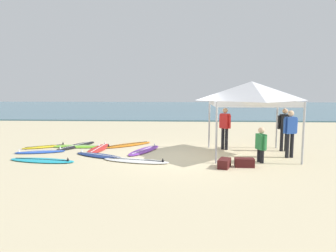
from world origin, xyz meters
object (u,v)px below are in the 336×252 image
at_px(surfboard_purple, 144,150).
at_px(gear_bag_by_pole, 244,163).
at_px(surfboard_black, 76,146).
at_px(surfboard_lime, 76,146).
at_px(surfboard_cyan, 42,160).
at_px(person_green, 261,143).
at_px(gear_bag_near_tent, 224,163).
at_px(surfboard_white, 136,161).
at_px(surfboard_yellow, 45,147).
at_px(surfboard_red, 99,148).
at_px(surfboard_blue, 40,152).
at_px(surfboard_navy, 99,155).
at_px(canopy_tent, 251,91).
at_px(surfboard_orange, 128,145).
at_px(person_blue, 290,131).
at_px(person_red, 225,126).
at_px(person_black, 285,127).

height_order(surfboard_purple, gear_bag_by_pole, gear_bag_by_pole).
bearing_deg(surfboard_black, surfboard_lime, -67.41).
xyz_separation_m(surfboard_cyan, person_green, (7.44, 0.23, 0.62)).
relative_size(surfboard_lime, gear_bag_near_tent, 4.06).
distance_m(surfboard_white, surfboard_yellow, 4.88).
distance_m(surfboard_white, person_green, 4.26).
bearing_deg(gear_bag_near_tent, gear_bag_by_pole, 10.84).
bearing_deg(surfboard_red, surfboard_black, 153.85).
distance_m(surfboard_blue, surfboard_yellow, 1.13).
relative_size(surfboard_navy, surfboard_white, 0.89).
height_order(surfboard_lime, surfboard_cyan, same).
bearing_deg(surfboard_navy, gear_bag_near_tent, -17.56).
relative_size(canopy_tent, surfboard_navy, 1.35).
distance_m(surfboard_navy, surfboard_red, 1.37).
distance_m(surfboard_orange, surfboard_black, 2.23).
relative_size(surfboard_cyan, gear_bag_near_tent, 4.09).
distance_m(surfboard_blue, gear_bag_near_tent, 7.15).
distance_m(surfboard_yellow, gear_bag_near_tent, 7.78).
relative_size(surfboard_cyan, surfboard_black, 1.03).
distance_m(surfboard_yellow, surfboard_red, 2.41).
distance_m(person_blue, gear_bag_near_tent, 3.09).
bearing_deg(canopy_tent, person_green, -84.91).
distance_m(canopy_tent, surfboard_purple, 4.71).
relative_size(surfboard_black, gear_bag_by_pole, 3.99).
height_order(person_red, gear_bag_by_pole, person_red).
bearing_deg(surfboard_lime, surfboard_orange, 12.55).
height_order(surfboard_white, person_blue, person_blue).
bearing_deg(surfboard_lime, person_green, -18.45).
xyz_separation_m(surfboard_purple, surfboard_red, (-1.93, 0.27, 0.00)).
xyz_separation_m(canopy_tent, surfboard_purple, (-4.06, 0.48, -2.35)).
xyz_separation_m(surfboard_navy, surfboard_white, (1.50, -0.74, -0.00)).
height_order(surfboard_black, surfboard_white, same).
bearing_deg(person_red, surfboard_yellow, 179.44).
bearing_deg(surfboard_black, surfboard_navy, -51.04).
height_order(surfboard_red, person_black, person_black).
distance_m(surfboard_lime, gear_bag_near_tent, 6.67).
relative_size(surfboard_blue, surfboard_red, 0.86).
height_order(person_blue, person_black, same).
distance_m(surfboard_orange, gear_bag_near_tent, 5.21).
relative_size(surfboard_blue, person_black, 1.13).
relative_size(person_black, gear_bag_by_pole, 2.85).
xyz_separation_m(surfboard_cyan, person_black, (8.85, 2.20, 0.95)).
relative_size(surfboard_yellow, gear_bag_near_tent, 2.99).
relative_size(surfboard_cyan, person_red, 1.44).
bearing_deg(surfboard_blue, surfboard_yellow, 104.82).
distance_m(canopy_tent, surfboard_yellow, 8.77).
bearing_deg(person_red, surfboard_cyan, -159.73).
bearing_deg(surfboard_purple, surfboard_white, -91.69).
relative_size(surfboard_navy, person_red, 1.27).
bearing_deg(person_green, surfboard_lime, 161.55).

